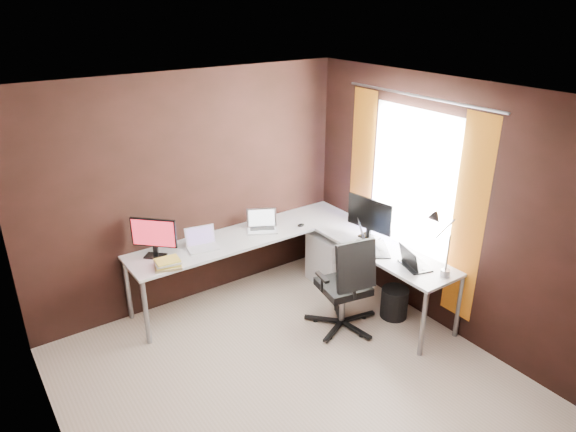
% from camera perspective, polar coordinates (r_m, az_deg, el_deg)
% --- Properties ---
extents(room, '(3.60, 3.60, 2.50)m').
position_cam_1_polar(room, '(4.30, 3.30, -2.66)').
color(room, '#C1AB96').
rests_on(room, ground).
extents(desk, '(2.65, 2.25, 0.73)m').
position_cam_1_polar(desk, '(5.53, 1.08, -3.31)').
color(desk, silver).
rests_on(desk, ground).
extents(drawer_pedestal, '(0.42, 0.50, 0.60)m').
position_cam_1_polar(drawer_pedestal, '(6.10, 4.92, -4.69)').
color(drawer_pedestal, silver).
rests_on(drawer_pedestal, ground).
extents(monitor_left, '(0.35, 0.35, 0.41)m').
position_cam_1_polar(monitor_left, '(5.27, -14.68, -2.09)').
color(monitor_left, black).
rests_on(monitor_left, desk).
extents(monitor_right, '(0.17, 0.56, 0.46)m').
position_cam_1_polar(monitor_right, '(5.54, 9.07, -0.01)').
color(monitor_right, black).
rests_on(monitor_right, desk).
extents(laptop_white, '(0.35, 0.28, 0.21)m').
position_cam_1_polar(laptop_white, '(5.43, -9.56, -3.00)').
color(laptop_white, silver).
rests_on(laptop_white, desk).
extents(laptop_silver, '(0.41, 0.37, 0.22)m').
position_cam_1_polar(laptop_silver, '(5.77, -2.90, -1.04)').
color(laptop_silver, silver).
rests_on(laptop_silver, desk).
extents(laptop_black_big, '(0.48, 0.51, 0.28)m').
position_cam_1_polar(laptop_black_big, '(5.37, 9.03, -3.17)').
color(laptop_black_big, black).
rests_on(laptop_black_big, desk).
extents(laptop_black_small, '(0.30, 0.36, 0.21)m').
position_cam_1_polar(laptop_black_small, '(5.13, 13.70, -5.04)').
color(laptop_black_small, black).
rests_on(laptop_black_small, desk).
extents(book_stack, '(0.30, 0.27, 0.08)m').
position_cam_1_polar(book_stack, '(5.12, -13.22, -5.16)').
color(book_stack, tan).
rests_on(book_stack, desk).
extents(mouse_left, '(0.08, 0.05, 0.03)m').
position_cam_1_polar(mouse_left, '(5.16, -12.32, -5.15)').
color(mouse_left, black).
rests_on(mouse_left, desk).
extents(mouse_corner, '(0.10, 0.07, 0.03)m').
position_cam_1_polar(mouse_corner, '(5.85, 1.45, -1.02)').
color(mouse_corner, black).
rests_on(mouse_corner, desk).
extents(desk_lamp, '(0.20, 0.24, 0.65)m').
position_cam_1_polar(desk_lamp, '(4.88, 16.50, -2.16)').
color(desk_lamp, slate).
rests_on(desk_lamp, desk).
extents(office_chair, '(0.59, 0.60, 1.05)m').
position_cam_1_polar(office_chair, '(5.30, 6.30, -9.39)').
color(office_chair, black).
rests_on(office_chair, ground).
extents(wastebasket, '(0.34, 0.34, 0.33)m').
position_cam_1_polar(wastebasket, '(5.62, 11.73, -9.41)').
color(wastebasket, black).
rests_on(wastebasket, ground).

